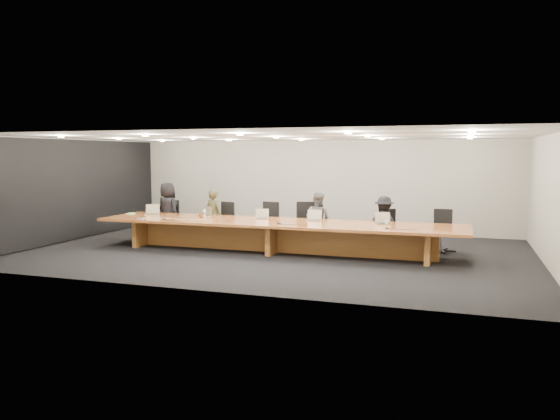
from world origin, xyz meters
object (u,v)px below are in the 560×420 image
Objects in this scene: laptop_b at (204,211)px; person_d at (384,223)px; chair_far_right at (442,230)px; mic_center at (279,223)px; laptop_a at (152,209)px; water_bottle at (204,214)px; mic_left at (164,219)px; chair_mid_right at (306,223)px; amber_mug at (201,216)px; chair_left at (223,221)px; conference_table at (276,231)px; person_a at (168,210)px; paper_cup_far at (387,223)px; av_box at (140,218)px; laptop_c at (262,214)px; chair_right at (385,229)px; laptop_e at (384,218)px; laptop_d at (314,215)px; person_c at (318,219)px; chair_far_left at (168,218)px; paper_cup_near at (316,219)px; mic_right at (387,228)px; chair_mid_left at (267,222)px; person_b at (214,215)px.

person_d is at bearing 34.44° from laptop_b.
mic_center is at bearing -150.97° from chair_far_right.
laptop_a reaches higher than laptop_b.
water_bottle is 1.94× the size of mic_left.
amber_mug is (-2.47, -1.12, 0.23)m from chair_mid_right.
chair_mid_right is at bearing -174.89° from chair_far_right.
conference_table is at bearing -14.61° from chair_left.
chair_far_right is 7.48m from person_a.
av_box is (-6.04, -0.84, -0.04)m from paper_cup_far.
laptop_c is 3.33× the size of paper_cup_far.
chair_right is 3.01× the size of laptop_b.
person_d is 0.92m from laptop_e.
water_bottle is at bearing 165.07° from mic_center.
laptop_a is (-0.01, -0.82, 0.10)m from person_a.
paper_cup_far is at bearing 22.86° from laptop_b.
laptop_b is 0.96× the size of laptop_d.
person_c reaches higher than chair_mid_right.
chair_far_left is at bearing 143.58° from amber_mug.
paper_cup_far is at bearing -40.73° from chair_mid_right.
chair_left reaches higher than paper_cup_near.
chair_far_right is at bearing 14.99° from mic_left.
av_box is at bearing -178.39° from mic_right.
chair_mid_right is 6.57× the size of av_box.
paper_cup_far is (0.16, -1.03, 0.28)m from chair_right.
laptop_d reaches higher than laptop_b.
paper_cup_far is at bearing -135.13° from chair_far_right.
chair_mid_left is at bearing 13.46° from person_c.
paper_cup_far is 0.92× the size of mic_left.
laptop_c is at bearing 143.67° from conference_table.
laptop_c is at bearing 10.44° from amber_mug.
chair_far_right is at bearing 16.40° from paper_cup_near.
amber_mug is at bearing -172.90° from chair_mid_right.
chair_mid_left is 0.84× the size of person_d.
chair_right is (2.46, 1.27, -0.01)m from conference_table.
laptop_a is at bearing 155.33° from laptop_e.
laptop_d is 1.01m from mic_center.
person_a is 1.13× the size of person_c.
person_a is at bearing 146.38° from amber_mug.
mic_right is (2.72, -0.42, 0.24)m from conference_table.
mic_right is (6.46, -1.75, 0.23)m from chair_far_left.
chair_mid_left is 10.50× the size of mic_left.
chair_left is 10.10× the size of mic_left.
laptop_a reaches higher than mic_center.
amber_mug is (1.58, -1.05, 0.02)m from person_a.
chair_left is at bearing 160.52° from laptop_d.
laptop_e is (0.10, -0.98, 0.38)m from chair_right.
person_b reaches higher than laptop_e.
chair_far_right reaches higher than av_box.
chair_mid_left is (1.33, -0.06, 0.02)m from chair_left.
chair_far_right reaches higher than chair_right.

